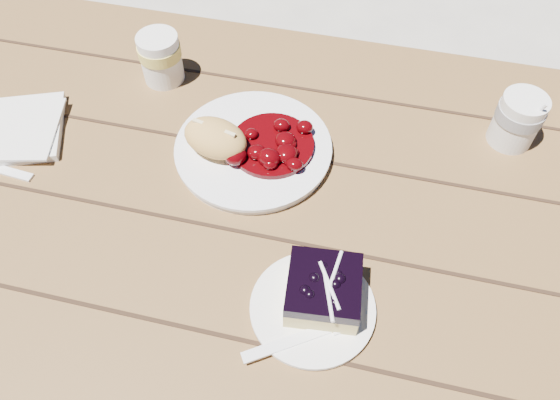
% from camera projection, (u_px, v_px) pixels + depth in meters
% --- Properties ---
extents(ground, '(60.00, 60.00, 0.00)m').
position_uv_depth(ground, '(285.00, 363.00, 1.45)').
color(ground, '#B0AB9F').
rests_on(ground, ground).
extents(picnic_table, '(2.00, 1.55, 0.75)m').
position_uv_depth(picnic_table, '(287.00, 250.00, 0.97)').
color(picnic_table, brown).
rests_on(picnic_table, ground).
extents(main_plate, '(0.25, 0.25, 0.02)m').
position_uv_depth(main_plate, '(253.00, 150.00, 0.89)').
color(main_plate, white).
rests_on(main_plate, picnic_table).
extents(goulash_stew, '(0.14, 0.14, 0.04)m').
position_uv_depth(goulash_stew, '(272.00, 138.00, 0.86)').
color(goulash_stew, '#460205').
rests_on(goulash_stew, main_plate).
extents(bread_roll, '(0.12, 0.09, 0.05)m').
position_uv_depth(bread_roll, '(215.00, 138.00, 0.85)').
color(bread_roll, tan).
rests_on(bread_roll, main_plate).
extents(dessert_plate, '(0.16, 0.16, 0.01)m').
position_uv_depth(dessert_plate, '(313.00, 309.00, 0.73)').
color(dessert_plate, white).
rests_on(dessert_plate, picnic_table).
extents(blueberry_cake, '(0.10, 0.10, 0.05)m').
position_uv_depth(blueberry_cake, '(323.00, 290.00, 0.71)').
color(blueberry_cake, '#DBC777').
rests_on(blueberry_cake, dessert_plate).
extents(fork_dessert, '(0.15, 0.11, 0.00)m').
position_uv_depth(fork_dessert, '(289.00, 342.00, 0.69)').
color(fork_dessert, white).
rests_on(fork_dessert, dessert_plate).
extents(coffee_cup, '(0.07, 0.07, 0.09)m').
position_uv_depth(coffee_cup, '(517.00, 120.00, 0.87)').
color(coffee_cup, white).
rests_on(coffee_cup, picnic_table).
extents(napkin_stack, '(0.19, 0.19, 0.01)m').
position_uv_depth(napkin_stack, '(16.00, 130.00, 0.91)').
color(napkin_stack, white).
rests_on(napkin_stack, picnic_table).
extents(second_cup, '(0.07, 0.07, 0.09)m').
position_uv_depth(second_cup, '(161.00, 58.00, 0.96)').
color(second_cup, white).
rests_on(second_cup, picnic_table).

